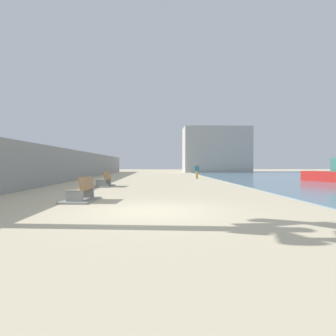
# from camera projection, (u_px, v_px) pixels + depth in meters

# --- Properties ---
(ground_plane) EXTENTS (120.00, 120.00, 0.00)m
(ground_plane) POSITION_uv_depth(u_px,v_px,m) (154.00, 180.00, 27.46)
(ground_plane) COLOR beige
(seawall) EXTENTS (0.80, 64.00, 2.75)m
(seawall) POSITION_uv_depth(u_px,v_px,m) (71.00, 165.00, 27.17)
(seawall) COLOR gray
(seawall) RESTS_ON ground
(bench_near) EXTENTS (1.27, 2.18, 0.98)m
(bench_near) POSITION_uv_depth(u_px,v_px,m) (82.00, 195.00, 11.98)
(bench_near) COLOR gray
(bench_near) RESTS_ON ground
(bench_far) EXTENTS (1.26, 2.18, 0.98)m
(bench_far) POSITION_uv_depth(u_px,v_px,m) (104.00, 183.00, 19.93)
(bench_far) COLOR gray
(bench_far) RESTS_ON ground
(person_walking) EXTENTS (0.51, 0.27, 1.55)m
(person_walking) POSITION_uv_depth(u_px,v_px,m) (197.00, 170.00, 30.31)
(person_walking) COLOR gold
(person_walking) RESTS_ON ground
(harbor_building) EXTENTS (12.00, 6.00, 8.23)m
(harbor_building) POSITION_uv_depth(u_px,v_px,m) (216.00, 150.00, 55.79)
(harbor_building) COLOR #ADAAA3
(harbor_building) RESTS_ON ground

